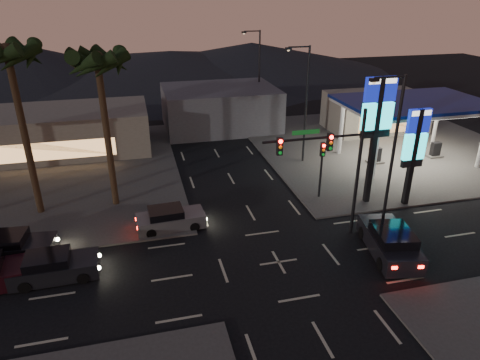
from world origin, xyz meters
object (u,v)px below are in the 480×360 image
object	(u,v)px
traffic_signal_mast	(333,158)
car_lane_b_front	(170,219)
pylon_sign_tall	(377,116)
car_lane_b_mid	(10,247)
suv_station	(390,242)
pylon_sign_short	(415,143)
gas_station	(414,105)
car_lane_a_front	(54,267)

from	to	relation	value
traffic_signal_mast	car_lane_b_front	size ratio (longest dim) A/B	1.78
pylon_sign_tall	car_lane_b_front	distance (m)	15.19
car_lane_b_mid	suv_station	distance (m)	21.69
pylon_sign_short	gas_station	bearing A→B (deg)	56.31
gas_station	car_lane_b_mid	size ratio (longest dim) A/B	2.48
pylon_sign_tall	car_lane_a_front	size ratio (longest dim) A/B	1.96
pylon_sign_short	car_lane_b_mid	xyz separation A→B (m)	(-25.67, -0.43, -3.94)
car_lane_b_front	pylon_sign_short	bearing A→B (deg)	-2.68
car_lane_b_front	suv_station	size ratio (longest dim) A/B	0.82
car_lane_a_front	car_lane_b_mid	world-z (taller)	car_lane_b_mid
traffic_signal_mast	suv_station	world-z (taller)	traffic_signal_mast
traffic_signal_mast	car_lane_b_mid	world-z (taller)	traffic_signal_mast
gas_station	traffic_signal_mast	distance (m)	15.82
pylon_sign_short	car_lane_b_mid	distance (m)	25.97
pylon_sign_short	traffic_signal_mast	xyz separation A→B (m)	(-7.24, -2.51, 0.57)
car_lane_a_front	car_lane_b_front	size ratio (longest dim) A/B	1.02
car_lane_a_front	car_lane_b_front	bearing A→B (deg)	30.09
pylon_sign_tall	suv_station	xyz separation A→B (m)	(-2.02, -6.24, -5.59)
car_lane_b_mid	car_lane_a_front	bearing A→B (deg)	-43.89
suv_station	pylon_sign_short	bearing A→B (deg)	49.22
pylon_sign_short	suv_station	bearing A→B (deg)	-130.78
gas_station	suv_station	distance (m)	16.46
car_lane_a_front	pylon_sign_short	bearing A→B (deg)	7.35
car_lane_b_mid	traffic_signal_mast	bearing A→B (deg)	-6.46
traffic_signal_mast	car_lane_a_front	world-z (taller)	traffic_signal_mast
pylon_sign_short	car_lane_b_mid	bearing A→B (deg)	-179.05
pylon_sign_short	suv_station	world-z (taller)	pylon_sign_short
traffic_signal_mast	car_lane_b_mid	size ratio (longest dim) A/B	1.63
pylon_sign_tall	pylon_sign_short	world-z (taller)	pylon_sign_tall
car_lane_b_front	car_lane_b_mid	distance (m)	9.18
pylon_sign_short	car_lane_b_front	world-z (taller)	pylon_sign_short
traffic_signal_mast	car_lane_a_front	bearing A→B (deg)	-178.34
traffic_signal_mast	car_lane_b_mid	distance (m)	19.08
car_lane_a_front	car_lane_b_mid	bearing A→B (deg)	136.11
car_lane_b_mid	suv_station	size ratio (longest dim) A/B	0.89
pylon_sign_tall	suv_station	world-z (taller)	pylon_sign_tall
traffic_signal_mast	car_lane_a_front	xyz separation A→B (m)	(-15.78, -0.46, -4.54)
pylon_sign_short	car_lane_b_front	bearing A→B (deg)	177.32
pylon_sign_tall	pylon_sign_short	distance (m)	3.20
traffic_signal_mast	pylon_sign_short	bearing A→B (deg)	19.13
traffic_signal_mast	car_lane_b_mid	bearing A→B (deg)	173.54
pylon_sign_tall	car_lane_b_mid	bearing A→B (deg)	-176.48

